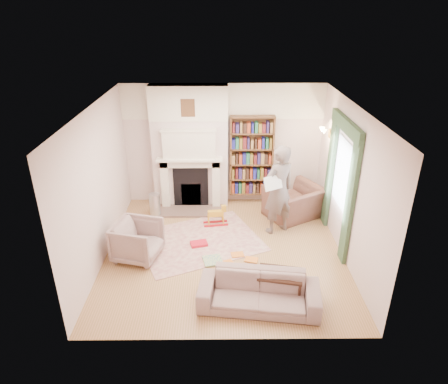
{
  "coord_description": "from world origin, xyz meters",
  "views": [
    {
      "loc": [
        -0.06,
        -6.5,
        4.36
      ],
      "look_at": [
        0.0,
        0.25,
        1.15
      ],
      "focal_mm": 32.0,
      "sensor_mm": 36.0,
      "label": 1
    }
  ],
  "objects_px": {
    "bookcase": "(251,156)",
    "coffee_table": "(279,284)",
    "paraffin_heater": "(155,205)",
    "sofa": "(259,292)",
    "man_reading": "(279,190)",
    "armchair_left": "(137,240)",
    "armchair_reading": "(294,202)",
    "rocking_horse": "(216,215)"
  },
  "relations": [
    {
      "from": "man_reading",
      "to": "rocking_horse",
      "type": "bearing_deg",
      "value": -40.77
    },
    {
      "from": "paraffin_heater",
      "to": "sofa",
      "type": "bearing_deg",
      "value": -55.27
    },
    {
      "from": "coffee_table",
      "to": "bookcase",
      "type": "bearing_deg",
      "value": 105.61
    },
    {
      "from": "armchair_reading",
      "to": "paraffin_heater",
      "type": "distance_m",
      "value": 3.09
    },
    {
      "from": "man_reading",
      "to": "paraffin_heater",
      "type": "relative_size",
      "value": 3.44
    },
    {
      "from": "armchair_reading",
      "to": "coffee_table",
      "type": "xyz_separation_m",
      "value": [
        -0.67,
        -2.67,
        -0.14
      ]
    },
    {
      "from": "man_reading",
      "to": "rocking_horse",
      "type": "xyz_separation_m",
      "value": [
        -1.28,
        0.26,
        -0.72
      ]
    },
    {
      "from": "sofa",
      "to": "coffee_table",
      "type": "relative_size",
      "value": 2.69
    },
    {
      "from": "bookcase",
      "to": "coffee_table",
      "type": "distance_m",
      "value": 3.57
    },
    {
      "from": "paraffin_heater",
      "to": "bookcase",
      "type": "bearing_deg",
      "value": 17.66
    },
    {
      "from": "armchair_reading",
      "to": "paraffin_heater",
      "type": "bearing_deg",
      "value": -31.08
    },
    {
      "from": "armchair_left",
      "to": "rocking_horse",
      "type": "relative_size",
      "value": 1.55
    },
    {
      "from": "bookcase",
      "to": "armchair_reading",
      "type": "xyz_separation_m",
      "value": [
        0.91,
        -0.76,
        -0.81
      ]
    },
    {
      "from": "armchair_reading",
      "to": "paraffin_heater",
      "type": "relative_size",
      "value": 2.04
    },
    {
      "from": "sofa",
      "to": "paraffin_heater",
      "type": "distance_m",
      "value": 3.62
    },
    {
      "from": "sofa",
      "to": "rocking_horse",
      "type": "bearing_deg",
      "value": 112.9
    },
    {
      "from": "armchair_left",
      "to": "sofa",
      "type": "bearing_deg",
      "value": -108.06
    },
    {
      "from": "coffee_table",
      "to": "rocking_horse",
      "type": "xyz_separation_m",
      "value": [
        -1.06,
        2.33,
        0.0
      ]
    },
    {
      "from": "paraffin_heater",
      "to": "rocking_horse",
      "type": "bearing_deg",
      "value": -16.79
    },
    {
      "from": "armchair_reading",
      "to": "man_reading",
      "type": "distance_m",
      "value": 0.95
    },
    {
      "from": "armchair_left",
      "to": "paraffin_heater",
      "type": "relative_size",
      "value": 1.47
    },
    {
      "from": "armchair_left",
      "to": "rocking_horse",
      "type": "height_order",
      "value": "armchair_left"
    },
    {
      "from": "sofa",
      "to": "man_reading",
      "type": "relative_size",
      "value": 0.99
    },
    {
      "from": "sofa",
      "to": "rocking_horse",
      "type": "relative_size",
      "value": 3.61
    },
    {
      "from": "armchair_left",
      "to": "paraffin_heater",
      "type": "distance_m",
      "value": 1.62
    },
    {
      "from": "armchair_reading",
      "to": "paraffin_heater",
      "type": "xyz_separation_m",
      "value": [
        -3.09,
        0.07,
        -0.09
      ]
    },
    {
      "from": "bookcase",
      "to": "coffee_table",
      "type": "relative_size",
      "value": 2.64
    },
    {
      "from": "armchair_left",
      "to": "sofa",
      "type": "relative_size",
      "value": 0.43
    },
    {
      "from": "man_reading",
      "to": "armchair_left",
      "type": "bearing_deg",
      "value": -10.27
    },
    {
      "from": "paraffin_heater",
      "to": "armchair_left",
      "type": "bearing_deg",
      "value": -92.8
    },
    {
      "from": "bookcase",
      "to": "rocking_horse",
      "type": "bearing_deg",
      "value": -126.63
    },
    {
      "from": "paraffin_heater",
      "to": "rocking_horse",
      "type": "relative_size",
      "value": 1.06
    },
    {
      "from": "bookcase",
      "to": "coffee_table",
      "type": "height_order",
      "value": "bookcase"
    },
    {
      "from": "coffee_table",
      "to": "armchair_reading",
      "type": "bearing_deg",
      "value": 87.57
    },
    {
      "from": "sofa",
      "to": "rocking_horse",
      "type": "distance_m",
      "value": 2.66
    },
    {
      "from": "coffee_table",
      "to": "paraffin_heater",
      "type": "distance_m",
      "value": 3.65
    },
    {
      "from": "coffee_table",
      "to": "sofa",
      "type": "bearing_deg",
      "value": -134.49
    },
    {
      "from": "paraffin_heater",
      "to": "coffee_table",
      "type": "bearing_deg",
      "value": -48.51
    },
    {
      "from": "paraffin_heater",
      "to": "rocking_horse",
      "type": "height_order",
      "value": "paraffin_heater"
    },
    {
      "from": "bookcase",
      "to": "armchair_reading",
      "type": "bearing_deg",
      "value": -40.08
    },
    {
      "from": "armchair_left",
      "to": "armchair_reading",
      "type": "bearing_deg",
      "value": -49.58
    },
    {
      "from": "sofa",
      "to": "bookcase",
      "type": "bearing_deg",
      "value": 95.72
    }
  ]
}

